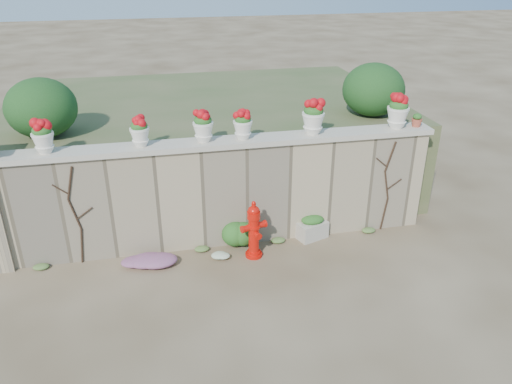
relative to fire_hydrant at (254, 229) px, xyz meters
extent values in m
plane|color=#4E3B27|center=(-0.44, -1.14, -0.57)|extent=(80.00, 80.00, 0.00)
cube|color=tan|center=(-0.44, 0.66, 0.43)|extent=(8.00, 0.40, 2.00)
cube|color=#BCB19F|center=(-0.44, 0.66, 1.48)|extent=(8.10, 0.52, 0.10)
cube|color=#384C23|center=(-0.44, 3.86, 0.43)|extent=(9.00, 6.00, 2.00)
ellipsoid|color=#143814|center=(-3.64, 1.86, 1.98)|extent=(1.30, 1.30, 1.10)
ellipsoid|color=#143814|center=(2.96, 1.86, 1.98)|extent=(1.30, 1.30, 1.10)
cylinder|color=black|center=(-3.10, 0.44, -0.22)|extent=(0.12, 0.04, 0.70)
cylinder|color=black|center=(-3.12, 0.44, 0.43)|extent=(0.17, 0.04, 0.61)
cylinder|color=black|center=(-3.11, 0.44, 1.03)|extent=(0.18, 0.04, 0.61)
cylinder|color=black|center=(-2.96, 0.44, 0.43)|extent=(0.30, 0.02, 0.22)
cylinder|color=black|center=(-3.29, 0.44, 0.93)|extent=(0.25, 0.02, 0.21)
cylinder|color=black|center=(2.80, 0.44, -0.22)|extent=(0.12, 0.04, 0.70)
cylinder|color=black|center=(2.78, 0.44, 0.43)|extent=(0.17, 0.04, 0.61)
cylinder|color=black|center=(2.79, 0.44, 1.03)|extent=(0.18, 0.04, 0.61)
cylinder|color=black|center=(2.94, 0.44, 0.43)|extent=(0.30, 0.02, 0.22)
cylinder|color=black|center=(2.61, 0.44, 0.93)|extent=(0.25, 0.02, 0.21)
cylinder|color=red|center=(0.00, 0.00, -0.54)|extent=(0.32, 0.32, 0.06)
cylinder|color=red|center=(0.00, 0.00, -0.11)|extent=(0.19, 0.19, 0.71)
cylinder|color=red|center=(0.00, 0.00, 0.06)|extent=(0.24, 0.24, 0.05)
cylinder|color=red|center=(0.00, 0.00, 0.30)|extent=(0.24, 0.24, 0.14)
ellipsoid|color=red|center=(0.00, 0.00, 0.41)|extent=(0.22, 0.22, 0.16)
cylinder|color=red|center=(0.00, 0.00, 0.51)|extent=(0.08, 0.08, 0.11)
cylinder|color=red|center=(-0.15, -0.04, 0.06)|extent=(0.19, 0.16, 0.11)
cylinder|color=red|center=(0.15, 0.05, 0.06)|extent=(0.19, 0.16, 0.11)
cylinder|color=red|center=(0.03, -0.12, -0.06)|extent=(0.13, 0.14, 0.10)
cube|color=#BCB19F|center=(1.27, 0.41, -0.40)|extent=(0.67, 0.52, 0.34)
ellipsoid|color=#1E5119|center=(1.27, 0.41, -0.17)|extent=(0.52, 0.41, 0.18)
ellipsoid|color=#1E5119|center=(-0.24, 0.31, -0.26)|extent=(0.65, 0.59, 0.62)
ellipsoid|color=#B524A3|center=(-1.96, 0.06, -0.44)|extent=(0.96, 0.64, 0.26)
ellipsoid|color=white|center=(-0.65, 0.01, -0.49)|extent=(0.46, 0.37, 0.17)
ellipsoid|color=#1E5119|center=(-3.45, 0.66, 1.92)|extent=(0.31, 0.31, 0.19)
ellipsoid|color=#BB0B11|center=(-3.45, 0.66, 2.00)|extent=(0.27, 0.27, 0.20)
ellipsoid|color=#1E5119|center=(-1.87, 0.66, 1.90)|extent=(0.29, 0.29, 0.18)
ellipsoid|color=#BB0B11|center=(-1.87, 0.66, 1.97)|extent=(0.26, 0.26, 0.18)
ellipsoid|color=#1E5119|center=(-0.77, 0.66, 1.92)|extent=(0.32, 0.32, 0.19)
ellipsoid|color=#BB0B11|center=(-0.77, 0.66, 2.00)|extent=(0.28, 0.28, 0.20)
ellipsoid|color=#1E5119|center=(-0.06, 0.66, 1.90)|extent=(0.30, 0.30, 0.18)
ellipsoid|color=#BB0B11|center=(-0.06, 0.66, 1.98)|extent=(0.26, 0.26, 0.19)
ellipsoid|color=#1E5119|center=(1.26, 0.66, 1.98)|extent=(0.36, 0.36, 0.22)
ellipsoid|color=#BB0B11|center=(1.26, 0.66, 2.07)|extent=(0.31, 0.31, 0.22)
ellipsoid|color=#1E5119|center=(2.94, 0.66, 1.98)|extent=(0.36, 0.36, 0.22)
ellipsoid|color=#BB0B11|center=(2.94, 0.66, 2.07)|extent=(0.31, 0.31, 0.22)
ellipsoid|color=#1E5119|center=(3.36, 0.66, 1.72)|extent=(0.17, 0.17, 0.12)
camera|label=1|loc=(-1.61, -7.77, 4.57)|focal=35.00mm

